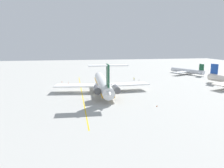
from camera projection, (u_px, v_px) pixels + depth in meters
The scene contains 9 objects.
ground at pixel (84, 92), 88.48m from camera, with size 362.28×362.28×0.00m, color #ADADA8.
main_jetliner at pixel (103, 84), 87.76m from camera, with size 45.75×40.66×13.33m.
airliner_far_left at pixel (186, 71), 141.02m from camera, with size 23.95×24.21×7.60m.
ground_crew_near_nose at pixel (139, 81), 109.69m from camera, with size 0.41×0.27×1.66m.
ground_crew_near_tail at pixel (134, 79), 116.07m from camera, with size 0.31×0.39×1.83m.
safety_cone_nose at pixel (62, 82), 111.36m from camera, with size 0.40×0.40×0.55m, color #EA590F.
safety_cone_wingtip at pixel (157, 106), 68.14m from camera, with size 0.40×0.40×0.55m, color #EA590F.
safety_cone_tail at pixel (68, 83), 108.54m from camera, with size 0.40×0.40×0.55m, color #EA590F.
taxiway_centreline at pixel (82, 92), 88.11m from camera, with size 80.72×0.36×0.01m, color gold.
Camera 1 is at (86.98, -3.77, 20.08)m, focal length 33.62 mm.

